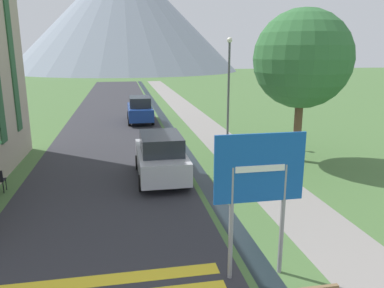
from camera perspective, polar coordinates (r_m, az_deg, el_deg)
name	(u,v)px	position (r m, az deg, el deg)	size (l,w,h in m)	color
ground_plane	(152,130)	(24.11, -6.13, 2.13)	(160.00, 160.00, 0.00)	#476B38
road	(114,108)	(33.90, -11.76, 5.36)	(6.40, 60.00, 0.01)	#2D2D33
footpath	(182,106)	(34.32, -1.48, 5.75)	(2.20, 60.00, 0.01)	gray
drainage_channel	(156,107)	(34.02, -5.49, 5.61)	(0.60, 60.00, 0.00)	black
mountain_distant	(124,14)	(100.48, -10.30, 18.96)	(56.68, 56.68, 27.99)	gray
road_sign	(259,182)	(8.09, 10.18, -5.78)	(1.98, 0.11, 3.28)	gray
parked_car_near	(161,156)	(14.74, -4.77, -1.87)	(1.89, 4.23, 1.82)	#B2B2B7
parked_car_far	(140,109)	(26.81, -7.95, 5.25)	(1.76, 4.24, 1.82)	navy
streetlamp	(229,82)	(20.39, 5.61, 9.36)	(0.28, 0.28, 5.62)	#515156
tree_by_path	(302,59)	(17.33, 16.48, 12.29)	(4.29, 4.29, 6.74)	brown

